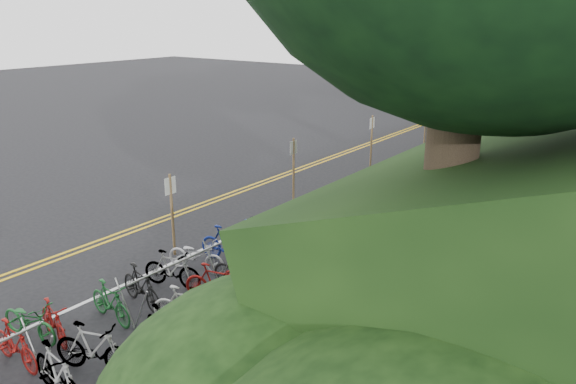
# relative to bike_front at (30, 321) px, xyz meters

# --- Properties ---
(road_markings) EXTENTS (7.47, 80.00, 0.01)m
(road_markings) POSITION_rel_bike_front_xyz_m (-0.85, 10.11, -0.45)
(road_markings) COLOR gold
(road_markings) RESTS_ON ground
(red_curb) EXTENTS (0.25, 28.00, 0.10)m
(red_curb) POSITION_rel_bike_front_xyz_m (4.22, 12.01, -0.40)
(red_curb) COLOR maroon
(red_curb) RESTS_ON ground
(bike_racks_rest) EXTENTS (1.14, 23.00, 1.17)m
(bike_racks_rest) POSITION_rel_bike_front_xyz_m (1.52, 13.01, 0.40)
(bike_racks_rest) COLOR gray
(bike_racks_rest) RESTS_ON ground
(signposts_rest) EXTENTS (0.08, 18.40, 2.50)m
(signposts_rest) POSITION_rel_bike_front_xyz_m (-0.88, 14.01, 0.98)
(signposts_rest) COLOR brown
(signposts_rest) RESTS_ON ground
(bike_front) EXTENTS (0.80, 1.77, 0.90)m
(bike_front) POSITION_rel_bike_front_xyz_m (0.00, 0.00, 0.00)
(bike_front) COLOR #144C1E
(bike_front) RESTS_ON ground
(bike_valet) EXTENTS (3.56, 12.52, 1.10)m
(bike_valet) POSITION_rel_bike_front_xyz_m (1.49, 2.38, 0.05)
(bike_valet) COLOR slate
(bike_valet) RESTS_ON ground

